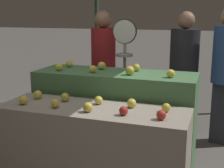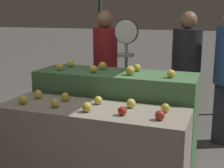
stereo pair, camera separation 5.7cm
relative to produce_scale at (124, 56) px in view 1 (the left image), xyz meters
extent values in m
cylinder|color=#33513D|center=(-1.10, 1.87, 0.16)|extent=(0.07, 0.07, 2.63)
cube|color=gray|center=(0.07, -1.16, -0.73)|extent=(1.64, 0.55, 0.85)
cube|color=#4C7A4C|center=(0.07, -0.56, -0.62)|extent=(1.64, 0.55, 1.06)
sphere|color=yellow|center=(-0.55, -1.26, -0.26)|extent=(0.08, 0.08, 0.08)
sphere|color=yellow|center=(-0.23, -1.26, -0.26)|extent=(0.07, 0.07, 0.07)
sphere|color=gold|center=(0.08, -1.28, -0.26)|extent=(0.08, 0.08, 0.08)
sphere|color=#AD281E|center=(0.38, -1.26, -0.26)|extent=(0.07, 0.07, 0.07)
sphere|color=#B72D23|center=(0.68, -1.27, -0.26)|extent=(0.08, 0.08, 0.08)
sphere|color=yellow|center=(-0.53, -1.06, -0.26)|extent=(0.08, 0.08, 0.08)
sphere|color=gold|center=(-0.25, -1.05, -0.26)|extent=(0.08, 0.08, 0.08)
sphere|color=yellow|center=(0.08, -1.04, -0.26)|extent=(0.07, 0.07, 0.07)
sphere|color=yellow|center=(0.38, -1.04, -0.26)|extent=(0.08, 0.08, 0.08)
sphere|color=gold|center=(0.68, -1.06, -0.26)|extent=(0.07, 0.07, 0.07)
sphere|color=yellow|center=(-0.51, -0.67, -0.05)|extent=(0.08, 0.08, 0.08)
sphere|color=yellow|center=(-0.13, -0.66, -0.06)|extent=(0.08, 0.08, 0.08)
sphere|color=gold|center=(0.25, -0.66, -0.05)|extent=(0.09, 0.09, 0.09)
sphere|color=yellow|center=(0.65, -0.65, -0.05)|extent=(0.08, 0.08, 0.08)
sphere|color=yellow|center=(-0.51, -0.44, -0.06)|extent=(0.07, 0.07, 0.07)
sphere|color=yellow|center=(-0.11, -0.46, -0.05)|extent=(0.08, 0.08, 0.08)
sphere|color=gold|center=(0.26, -0.44, -0.06)|extent=(0.08, 0.08, 0.08)
cylinder|color=#99999E|center=(0.00, 0.01, -0.42)|extent=(0.04, 0.04, 1.46)
cylinder|color=black|center=(0.00, 0.01, 0.28)|extent=(0.29, 0.01, 0.29)
cylinder|color=silver|center=(0.00, -0.01, 0.28)|extent=(0.27, 0.02, 0.27)
cylinder|color=#99999E|center=(0.00, -0.01, 0.08)|extent=(0.01, 0.01, 0.14)
cylinder|color=#99999E|center=(0.00, -0.01, 0.01)|extent=(0.20, 0.20, 0.03)
cube|color=#2D2D38|center=(-0.38, 0.29, -0.76)|extent=(0.27, 0.21, 0.78)
cylinder|color=maroon|center=(-0.38, 0.29, -0.03)|extent=(0.40, 0.40, 0.68)
sphere|color=#936B51|center=(-0.38, 0.29, 0.42)|extent=(0.22, 0.22, 0.22)
cube|color=#2D2D38|center=(0.63, 0.56, -0.76)|extent=(0.31, 0.22, 0.78)
cylinder|color=#232328|center=(0.63, 0.56, -0.04)|extent=(0.44, 0.44, 0.67)
sphere|color=#936B51|center=(0.63, 0.56, 0.41)|extent=(0.22, 0.22, 0.22)
cube|color=#2D2D38|center=(1.15, 0.54, -0.75)|extent=(0.29, 0.20, 0.80)
camera|label=1|loc=(1.06, -3.51, 0.49)|focal=50.00mm
camera|label=2|loc=(1.12, -3.49, 0.49)|focal=50.00mm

